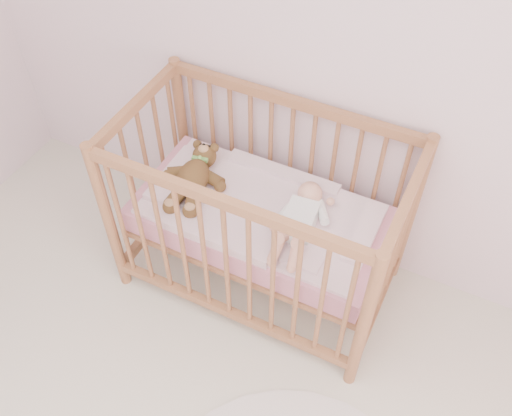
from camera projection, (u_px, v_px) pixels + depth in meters
The scene contains 6 objects.
wall_back at pixel (350, 33), 2.33m from camera, with size 4.00×0.02×2.70m, color silver.
crib at pixel (261, 217), 2.79m from camera, with size 1.36×0.76×1.00m, color #AC7249, non-canonical shape.
mattress at pixel (260, 219), 2.80m from camera, with size 1.22×0.62×0.13m, color pink.
blanket at pixel (261, 209), 2.74m from camera, with size 1.10×0.58×0.06m, color pink, non-canonical shape.
baby at pixel (300, 217), 2.61m from camera, with size 0.26×0.54×0.13m, color white, non-canonical shape.
teddy_bear at pixel (193, 176), 2.77m from camera, with size 0.34×0.49×0.14m, color brown, non-canonical shape.
Camera 1 is at (0.57, -0.04, 2.61)m, focal length 40.00 mm.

